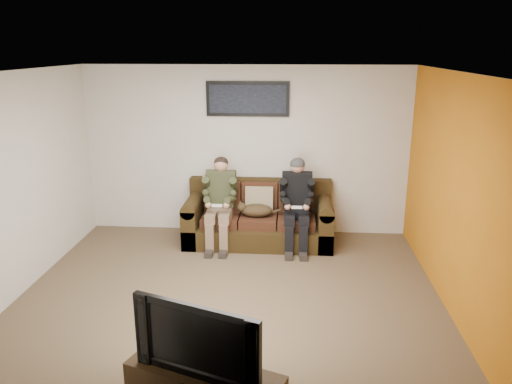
# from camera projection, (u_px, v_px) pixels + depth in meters

# --- Properties ---
(floor) EXTENTS (5.00, 5.00, 0.00)m
(floor) POSITION_uv_depth(u_px,v_px,m) (230.00, 296.00, 5.93)
(floor) COLOR brown
(floor) RESTS_ON ground
(ceiling) EXTENTS (5.00, 5.00, 0.00)m
(ceiling) POSITION_uv_depth(u_px,v_px,m) (226.00, 72.00, 5.19)
(ceiling) COLOR silver
(ceiling) RESTS_ON ground
(wall_back) EXTENTS (5.00, 0.00, 5.00)m
(wall_back) POSITION_uv_depth(u_px,v_px,m) (246.00, 151.00, 7.71)
(wall_back) COLOR beige
(wall_back) RESTS_ON ground
(wall_front) EXTENTS (5.00, 0.00, 5.00)m
(wall_front) POSITION_uv_depth(u_px,v_px,m) (186.00, 284.00, 3.41)
(wall_front) COLOR beige
(wall_front) RESTS_ON ground
(wall_left) EXTENTS (0.00, 4.50, 4.50)m
(wall_left) POSITION_uv_depth(u_px,v_px,m) (12.00, 187.00, 5.74)
(wall_left) COLOR beige
(wall_left) RESTS_ON ground
(wall_right) EXTENTS (0.00, 4.50, 4.50)m
(wall_right) POSITION_uv_depth(u_px,v_px,m) (457.00, 197.00, 5.39)
(wall_right) COLOR beige
(wall_right) RESTS_ON ground
(accent_wall_right) EXTENTS (0.00, 4.50, 4.50)m
(accent_wall_right) POSITION_uv_depth(u_px,v_px,m) (456.00, 197.00, 5.39)
(accent_wall_right) COLOR #BE6B13
(accent_wall_right) RESTS_ON ground
(sofa) EXTENTS (2.19, 0.94, 0.89)m
(sofa) POSITION_uv_depth(u_px,v_px,m) (259.00, 219.00, 7.57)
(sofa) COLOR #30220E
(sofa) RESTS_ON ground
(throw_pillow) EXTENTS (0.42, 0.20, 0.41)m
(throw_pillow) POSITION_uv_depth(u_px,v_px,m) (259.00, 199.00, 7.52)
(throw_pillow) COLOR #8F7F5D
(throw_pillow) RESTS_ON sofa
(throw_blanket) EXTENTS (0.45, 0.22, 0.08)m
(throw_blanket) POSITION_uv_depth(u_px,v_px,m) (218.00, 178.00, 7.72)
(throw_blanket) COLOR #C5BE91
(throw_blanket) RESTS_ON sofa
(person_left) EXTENTS (0.51, 0.87, 1.29)m
(person_left) POSITION_uv_depth(u_px,v_px,m) (220.00, 197.00, 7.32)
(person_left) COLOR #7C624D
(person_left) RESTS_ON sofa
(person_right) EXTENTS (0.51, 0.86, 1.30)m
(person_right) POSITION_uv_depth(u_px,v_px,m) (297.00, 199.00, 7.24)
(person_right) COLOR black
(person_right) RESTS_ON sofa
(cat) EXTENTS (0.66, 0.26, 0.24)m
(cat) POSITION_uv_depth(u_px,v_px,m) (255.00, 210.00, 7.35)
(cat) COLOR #4E391E
(cat) RESTS_ON sofa
(framed_poster) EXTENTS (1.25, 0.05, 0.52)m
(framed_poster) POSITION_uv_depth(u_px,v_px,m) (248.00, 99.00, 7.45)
(framed_poster) COLOR black
(framed_poster) RESTS_ON wall_back
(television) EXTENTS (1.06, 0.51, 0.62)m
(television) POSITION_uv_depth(u_px,v_px,m) (203.00, 335.00, 3.86)
(television) COLOR black
(television) RESTS_ON tv_stand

